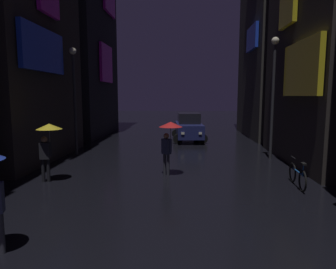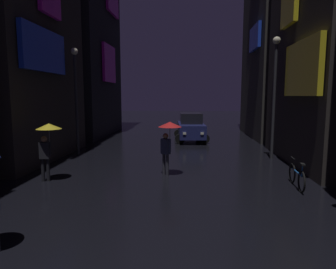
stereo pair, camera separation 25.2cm
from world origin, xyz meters
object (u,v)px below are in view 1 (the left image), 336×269
object	(u,v)px
pedestrian_midstreet_left_red	(169,133)
streetlamp_right_far	(273,85)
streetlamp_left_far	(74,89)
car_distant	(189,127)
pedestrian_foreground_right_yellow	(48,136)
bicycle_parked_at_storefront	(297,176)

from	to	relation	value
pedestrian_midstreet_left_red	streetlamp_right_far	world-z (taller)	streetlamp_right_far
streetlamp_left_far	pedestrian_midstreet_left_red	bearing A→B (deg)	-37.43
pedestrian_midstreet_left_red	streetlamp_left_far	world-z (taller)	streetlamp_left_far
streetlamp_right_far	car_distant	bearing A→B (deg)	124.55
car_distant	streetlamp_right_far	size ratio (longest dim) A/B	0.72
pedestrian_foreground_right_yellow	bicycle_parked_at_storefront	bearing A→B (deg)	-1.08
pedestrian_midstreet_left_red	car_distant	size ratio (longest dim) A/B	0.50
bicycle_parked_at_storefront	car_distant	distance (m)	11.10
bicycle_parked_at_storefront	car_distant	xyz separation A→B (m)	(-3.58, 10.49, 0.54)
bicycle_parked_at_storefront	streetlamp_right_far	bearing A→B (deg)	85.13
pedestrian_midstreet_left_red	bicycle_parked_at_storefront	world-z (taller)	pedestrian_midstreet_left_red
pedestrian_midstreet_left_red	streetlamp_right_far	bearing A→B (deg)	35.47
pedestrian_midstreet_left_red	pedestrian_foreground_right_yellow	distance (m)	4.44
pedestrian_foreground_right_yellow	streetlamp_left_far	xyz separation A→B (m)	(-0.82, 5.00, 1.80)
pedestrian_midstreet_left_red	streetlamp_left_far	xyz separation A→B (m)	(-5.13, 3.93, 1.80)
bicycle_parked_at_storefront	streetlamp_right_far	world-z (taller)	streetlamp_right_far
streetlamp_right_far	bicycle_parked_at_storefront	bearing A→B (deg)	-94.87
pedestrian_foreground_right_yellow	streetlamp_left_far	distance (m)	5.37
pedestrian_foreground_right_yellow	car_distant	xyz separation A→B (m)	(5.19, 10.32, -0.74)
pedestrian_foreground_right_yellow	bicycle_parked_at_storefront	size ratio (longest dim) A/B	1.16
bicycle_parked_at_storefront	streetlamp_left_far	xyz separation A→B (m)	(-9.60, 5.16, 3.08)
car_distant	streetlamp_left_far	size ratio (longest dim) A/B	0.77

